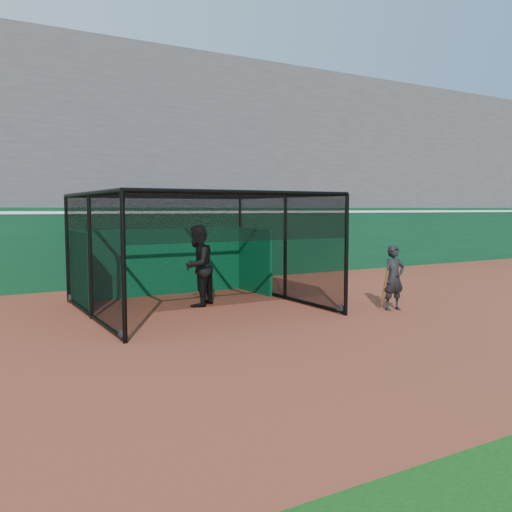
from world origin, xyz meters
TOP-DOWN VIEW (x-y plane):
  - ground at (0.00, 0.00)m, footprint 120.00×120.00m
  - outfield_wall at (0.00, 8.50)m, footprint 50.00×0.50m
  - grandstand at (0.00, 12.27)m, footprint 50.00×7.85m
  - batting_cage at (-0.34, 3.71)m, footprint 5.28×5.23m
  - batter at (-0.21, 3.98)m, footprint 1.27×1.24m
  - on_deck_player at (3.70, 1.08)m, footprint 0.63×0.44m

SIDE VIEW (x-z plane):
  - ground at x=0.00m, z-range 0.00..0.00m
  - on_deck_player at x=3.70m, z-range 0.00..1.58m
  - batter at x=-0.21m, z-range 0.00..2.06m
  - outfield_wall at x=0.00m, z-range 0.04..2.54m
  - batting_cage at x=-0.34m, z-range 0.00..2.80m
  - grandstand at x=0.00m, z-range 0.00..8.95m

